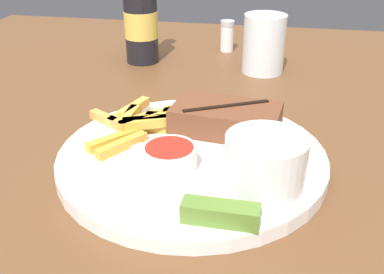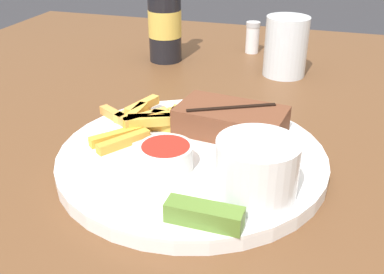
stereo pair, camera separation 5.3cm
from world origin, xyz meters
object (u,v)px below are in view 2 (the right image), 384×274
coleslaw_cup (257,166)px  drinking_glass (286,46)px  pickle_spear (204,215)px  steak_portion (231,120)px  dipping_sauce_cup (166,155)px  fork_utensil (128,139)px  beer_bottle (165,21)px  salt_shaker (253,37)px  dinner_plate (192,158)px

coleslaw_cup → drinking_glass: size_ratio=0.79×
pickle_spear → coleslaw_cup: bearing=58.6°
steak_portion → dipping_sauce_cup: size_ratio=2.35×
pickle_spear → drinking_glass: 0.49m
dipping_sauce_cup → pickle_spear: dipping_sauce_cup is taller
steak_portion → dipping_sauce_cup: bearing=-115.7°
dipping_sauce_cup → fork_utensil: bearing=146.2°
beer_bottle → steak_portion: bearing=-56.9°
fork_utensil → beer_bottle: size_ratio=0.61×
pickle_spear → beer_bottle: size_ratio=0.34×
fork_utensil → coleslaw_cup: bearing=-19.6°
salt_shaker → steak_portion: bearing=-83.7°
dinner_plate → salt_shaker: bearing=91.5°
pickle_spear → salt_shaker: salt_shaker is taller
coleslaw_cup → fork_utensil: bearing=158.4°
steak_portion → fork_utensil: 0.14m
coleslaw_cup → salt_shaker: bearing=100.4°
dipping_sauce_cup → beer_bottle: (-0.15, 0.42, 0.04)m
coleslaw_cup → dipping_sauce_cup: coleslaw_cup is taller
coleslaw_cup → pickle_spear: coleslaw_cup is taller
steak_portion → pickle_spear: bearing=-84.9°
dinner_plate → drinking_glass: 0.37m
beer_bottle → salt_shaker: 0.19m
steak_portion → pickle_spear: steak_portion is taller
coleslaw_cup → beer_bottle: 0.51m
steak_portion → coleslaw_cup: 0.14m
coleslaw_cup → steak_portion: bearing=112.9°
dinner_plate → drinking_glass: size_ratio=3.03×
dinner_plate → coleslaw_cup: (0.09, -0.07, 0.04)m
dinner_plate → fork_utensil: size_ratio=2.42×
steak_portion → drinking_glass: (0.04, 0.30, 0.02)m
dipping_sauce_cup → fork_utensil: size_ratio=0.46×
drinking_glass → dipping_sauce_cup: bearing=-102.2°
dipping_sauce_cup → steak_portion: bearing=64.3°
fork_utensil → salt_shaker: (0.07, 0.48, 0.01)m
steak_portion → drinking_glass: 0.30m
steak_portion → dipping_sauce_cup: steak_portion is taller
dinner_plate → salt_shaker: (-0.01, 0.48, 0.02)m
coleslaw_cup → drinking_glass: (-0.02, 0.43, 0.00)m
dinner_plate → dipping_sauce_cup: 0.05m
drinking_glass → salt_shaker: drinking_glass is taller
dinner_plate → pickle_spear: (0.05, -0.13, 0.02)m
drinking_glass → salt_shaker: bearing=124.1°
salt_shaker → drinking_glass: bearing=-55.9°
coleslaw_cup → drinking_glass: bearing=92.6°
dinner_plate → coleslaw_cup: coleslaw_cup is taller
beer_bottle → salt_shaker: size_ratio=3.39×
fork_utensil → salt_shaker: salt_shaker is taller
beer_bottle → coleslaw_cup: bearing=-59.7°
fork_utensil → drinking_glass: 0.39m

